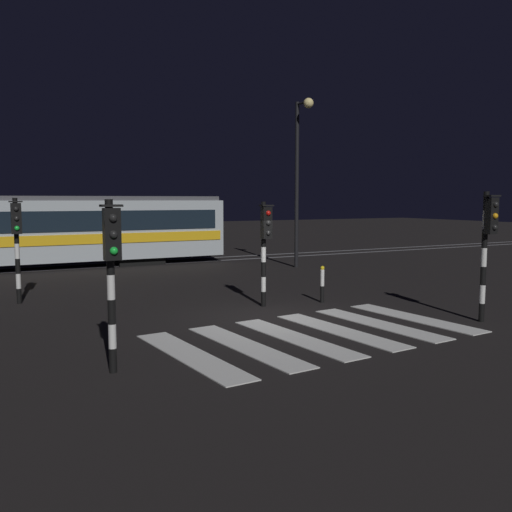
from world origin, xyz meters
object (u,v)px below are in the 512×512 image
at_px(traffic_light_corner_near_right, 488,237).
at_px(street_lamp_trackside_right, 300,163).
at_px(traffic_light_corner_far_left, 17,234).
at_px(traffic_light_corner_near_left, 112,260).
at_px(tram, 26,230).
at_px(bollard_island_edge, 322,284).
at_px(traffic_light_median_centre, 265,238).

distance_m(traffic_light_corner_near_right, street_lamp_trackside_right, 12.19).
bearing_deg(traffic_light_corner_far_left, traffic_light_corner_near_left, -83.85).
distance_m(traffic_light_corner_near_left, street_lamp_trackside_right, 16.32).
bearing_deg(tram, traffic_light_corner_far_left, -97.28).
relative_size(traffic_light_corner_near_left, street_lamp_trackside_right, 0.41).
bearing_deg(street_lamp_trackside_right, bollard_island_edge, -117.82).
height_order(traffic_light_corner_near_left, street_lamp_trackside_right, street_lamp_trackside_right).
height_order(tram, bollard_island_edge, tram).
xyz_separation_m(traffic_light_corner_far_left, traffic_light_median_centre, (6.23, -3.82, -0.07)).
bearing_deg(traffic_light_median_centre, bollard_island_edge, -6.27).
xyz_separation_m(traffic_light_corner_far_left, tram, (1.11, 8.66, -0.32)).
bearing_deg(bollard_island_edge, traffic_light_median_centre, 173.73).
bearing_deg(bollard_island_edge, street_lamp_trackside_right, 62.18).
relative_size(traffic_light_corner_far_left, bollard_island_edge, 2.83).
xyz_separation_m(traffic_light_corner_near_left, tram, (0.25, 16.64, -0.29)).
bearing_deg(traffic_light_corner_far_left, tram, 82.72).
bearing_deg(traffic_light_median_centre, street_lamp_trackside_right, 51.56).
distance_m(traffic_light_corner_far_left, traffic_light_corner_near_right, 13.04).
relative_size(traffic_light_corner_near_left, tram, 0.17).
height_order(traffic_light_median_centre, bollard_island_edge, traffic_light_median_centre).
distance_m(traffic_light_corner_near_left, bollard_island_edge, 8.37).
bearing_deg(street_lamp_trackside_right, tram, 155.08).
xyz_separation_m(traffic_light_corner_far_left, traffic_light_corner_near_left, (0.86, -7.98, -0.03)).
xyz_separation_m(traffic_light_median_centre, street_lamp_trackside_right, (5.86, 7.38, 2.71)).
bearing_deg(traffic_light_median_centre, tram, 112.31).
bearing_deg(street_lamp_trackside_right, traffic_light_corner_near_left, -134.20).
bearing_deg(traffic_light_corner_far_left, traffic_light_median_centre, -31.56).
height_order(traffic_light_corner_near_left, tram, tram).
height_order(traffic_light_corner_far_left, tram, tram).
bearing_deg(tram, street_lamp_trackside_right, -24.92).
xyz_separation_m(traffic_light_corner_near_right, traffic_light_corner_near_left, (-9.27, 0.22, -0.13)).
distance_m(traffic_light_corner_far_left, tram, 8.73).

